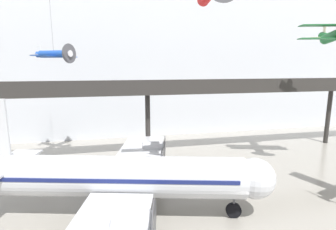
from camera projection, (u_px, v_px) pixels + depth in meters
hangar_back_wall at (138, 63)px, 47.15m from camera, size 140.00×3.00×26.49m
mezzanine_walkway at (148, 92)px, 35.33m from camera, size 110.00×3.20×11.03m
airliner_silver_main at (116, 177)px, 22.12m from camera, size 26.78×31.00×10.16m
suspended_plane_blue_trainer at (54, 54)px, 32.42m from camera, size 5.54×6.02×9.09m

